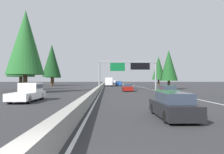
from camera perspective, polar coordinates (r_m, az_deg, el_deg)
name	(u,v)px	position (r m, az deg, el deg)	size (l,w,h in m)	color
ground_plane	(103,87)	(63.51, -2.62, -2.78)	(320.00, 320.00, 0.00)	#2D2D30
median_barrier	(103,84)	(83.50, -2.51, -2.00)	(180.00, 0.56, 0.90)	#9E9B93
shoulder_stripe_right	(135,86)	(74.18, 6.50, -2.49)	(160.00, 0.16, 0.01)	silver
shoulder_stripe_median	(104,86)	(73.50, -2.25, -2.51)	(160.00, 0.16, 0.01)	silver
sign_gantry_overhead	(128,66)	(44.09, 4.68, 2.98)	(0.50, 12.68, 6.40)	gray
sedan_far_center	(173,106)	(12.14, 16.85, -7.87)	(4.40, 1.80, 1.47)	black
sedan_near_center	(167,91)	(27.02, 15.32, -3.96)	(4.40, 1.80, 1.47)	#2D6B38
box_truck_far_right	(109,82)	(69.62, -0.94, -1.28)	(8.50, 2.40, 2.95)	white
bus_mid_right	(108,81)	(107.40, -1.18, -1.06)	(11.50, 2.55, 3.10)	white
minivan_distant_a	(118,83)	(70.68, 1.80, -1.81)	(5.00, 1.95, 1.69)	#1E4793
pickup_near_right	(114,82)	(108.89, 0.66, -1.48)	(5.60, 2.00, 1.86)	silver
sedan_mid_left	(127,88)	(39.10, 4.36, -3.01)	(4.40, 1.80, 1.47)	maroon
sedan_mid_center	(108,84)	(81.74, -1.21, -1.86)	(4.40, 1.80, 1.47)	white
oncoming_near	(29,92)	(22.45, -22.48, -3.99)	(5.60, 2.00, 1.86)	white
conifer_right_near	(169,65)	(47.82, 15.74, 3.18)	(3.97, 3.97, 9.03)	#4C3823
conifer_right_mid	(159,68)	(72.56, 13.02, 2.51)	(4.60, 4.60, 10.47)	#4C3823
conifer_left_foreground	(25,42)	(37.38, -23.26, 9.00)	(6.16, 6.16, 13.99)	#4C3823
conifer_left_near	(21,53)	(48.07, -24.32, 6.12)	(5.73, 5.73, 13.03)	#4C3823
conifer_left_mid	(52,61)	(74.93, -16.65, 4.45)	(6.52, 6.52, 14.81)	#4C3823
conifer_left_far	(53,65)	(86.26, -16.26, 3.41)	(6.14, 6.14, 13.95)	#4C3823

